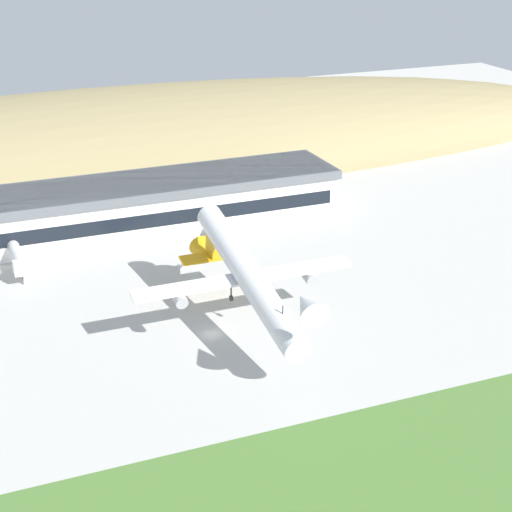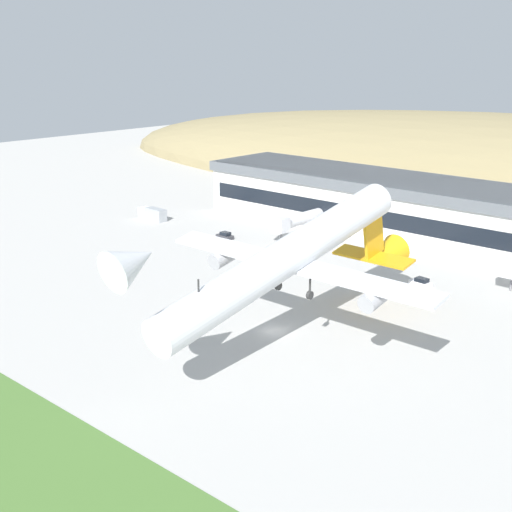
# 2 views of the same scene
# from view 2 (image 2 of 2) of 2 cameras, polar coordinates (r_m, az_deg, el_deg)

# --- Properties ---
(ground_plane) EXTENTS (435.64, 435.64, 0.00)m
(ground_plane) POSITION_cam_2_polar(r_m,az_deg,el_deg) (101.24, 1.44, -6.02)
(ground_plane) COLOR #B7B5AF
(terminal_building) EXTENTS (114.24, 21.11, 12.01)m
(terminal_building) POSITION_cam_2_polar(r_m,az_deg,el_deg) (149.11, 14.84, 3.56)
(terminal_building) COLOR white
(terminal_building) RESTS_ON ground_plane
(jetway_0) EXTENTS (3.38, 14.58, 5.43)m
(jetway_0) POSITION_cam_2_polar(r_m,az_deg,el_deg) (147.73, 3.16, 2.86)
(jetway_0) COLOR silver
(jetway_0) RESTS_ON ground_plane
(cargo_airplane) EXTENTS (42.00, 54.66, 15.71)m
(cargo_airplane) POSITION_cam_2_polar(r_m,az_deg,el_deg) (91.08, 2.65, -0.24)
(cargo_airplane) COLOR silver
(service_car_0) EXTENTS (3.66, 1.78, 1.47)m
(service_car_0) POSITION_cam_2_polar(r_m,az_deg,el_deg) (148.74, -2.50, 1.61)
(service_car_0) COLOR #333338
(service_car_0) RESTS_ON ground_plane
(service_car_1) EXTENTS (3.97, 2.09, 1.43)m
(service_car_1) POSITION_cam_2_polar(r_m,az_deg,el_deg) (122.58, 13.06, -2.09)
(service_car_1) COLOR silver
(service_car_1) RESTS_ON ground_plane
(fuel_truck) EXTENTS (8.03, 2.57, 2.80)m
(fuel_truck) POSITION_cam_2_polar(r_m,az_deg,el_deg) (166.62, -8.27, 3.35)
(fuel_truck) COLOR silver
(fuel_truck) RESTS_ON ground_plane
(traffic_cone_1) EXTENTS (0.52, 0.52, 0.58)m
(traffic_cone_1) POSITION_cam_2_polar(r_m,az_deg,el_deg) (137.63, -10.34, -0.02)
(traffic_cone_1) COLOR orange
(traffic_cone_1) RESTS_ON ground_plane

